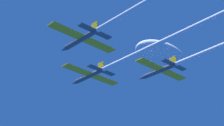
% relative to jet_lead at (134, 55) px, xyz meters
% --- Properties ---
extents(jet_lead, '(20.56, 66.24, 3.40)m').
position_rel_jet_lead_xyz_m(jet_lead, '(0.00, 0.00, 0.00)').
color(jet_lead, '#4C5660').
extents(jet_left_wing, '(20.56, 75.87, 3.40)m').
position_rel_jet_lead_xyz_m(jet_left_wing, '(-15.68, -19.56, 0.41)').
color(jet_left_wing, '#4C5660').
extents(jet_right_wing, '(20.56, 65.30, 3.40)m').
position_rel_jet_lead_xyz_m(jet_right_wing, '(14.44, -15.75, 0.86)').
color(jet_right_wing, '#4C5660').
extents(cloud_wispy, '(30.71, 16.89, 10.75)m').
position_rel_jet_lead_xyz_m(cloud_wispy, '(59.17, 37.89, 35.37)').
color(cloud_wispy, white).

